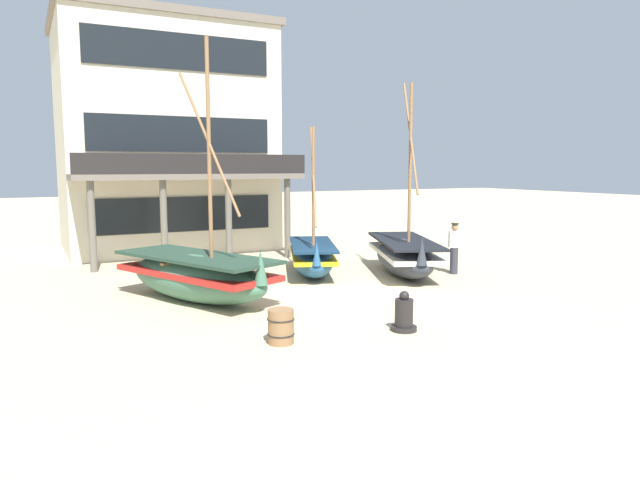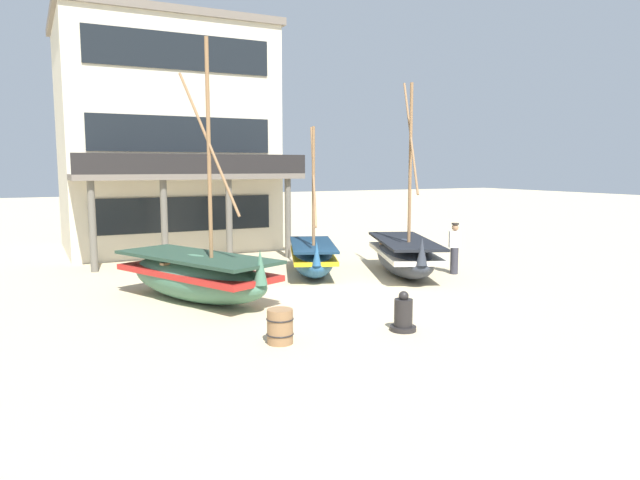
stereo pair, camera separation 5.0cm
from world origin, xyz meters
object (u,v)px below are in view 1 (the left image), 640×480
object	(u,v)px
fisherman_by_hull	(454,249)
wooden_barrel	(281,326)
fishing_boat_centre_large	(197,275)
harbor_building_main	(164,138)
fishing_boat_near_left	(312,257)
capstan_winch	(404,315)
fishing_boat_far_right	(404,255)

from	to	relation	value
fisherman_by_hull	wooden_barrel	world-z (taller)	fisherman_by_hull
fishing_boat_centre_large	harbor_building_main	size ratio (longest dim) A/B	0.70
fishing_boat_centre_large	fisherman_by_hull	xyz separation A→B (m)	(8.56, -0.01, 0.15)
fishing_boat_near_left	capstan_winch	bearing A→B (deg)	-99.47
capstan_winch	wooden_barrel	world-z (taller)	capstan_winch
fishing_boat_far_right	fishing_boat_near_left	bearing A→B (deg)	152.97
wooden_barrel	capstan_winch	bearing A→B (deg)	-7.35
fishing_boat_centre_large	wooden_barrel	world-z (taller)	fishing_boat_centre_large
wooden_barrel	harbor_building_main	bearing A→B (deg)	85.96
fishing_boat_near_left	fishing_boat_far_right	distance (m)	3.00
fishing_boat_near_left	wooden_barrel	xyz separation A→B (m)	(-3.85, -6.41, -0.23)
fishing_boat_far_right	harbor_building_main	size ratio (longest dim) A/B	0.65
fishing_boat_near_left	fishing_boat_centre_large	distance (m)	4.76
fishing_boat_far_right	capstan_winch	size ratio (longest dim) A/B	7.10
fishing_boat_far_right	wooden_barrel	distance (m)	8.26
fisherman_by_hull	capstan_winch	bearing A→B (deg)	-138.15
fishing_boat_near_left	fishing_boat_far_right	bearing A→B (deg)	-27.03
fishing_boat_far_right	fisherman_by_hull	distance (m)	1.68
capstan_winch	harbor_building_main	distance (m)	16.21
capstan_winch	harbor_building_main	xyz separation A→B (m)	(-1.65, 15.52, 4.39)
fishing_boat_near_left	capstan_winch	size ratio (longest dim) A/B	5.50
fishing_boat_centre_large	fisherman_by_hull	distance (m)	8.56
fisherman_by_hull	harbor_building_main	world-z (taller)	harbor_building_main
fishing_boat_near_left	fisherman_by_hull	xyz separation A→B (m)	(4.22, -1.97, 0.25)
fishing_boat_centre_large	wooden_barrel	size ratio (longest dim) A/B	9.52
wooden_barrel	fishing_boat_near_left	bearing A→B (deg)	59.01
fishing_boat_near_left	harbor_building_main	bearing A→B (deg)	107.64
wooden_barrel	harbor_building_main	size ratio (longest dim) A/B	0.07
capstan_winch	fisherman_by_hull	bearing A→B (deg)	41.85
fishing_boat_far_right	capstan_winch	distance (m)	6.61
fishing_boat_centre_large	wooden_barrel	bearing A→B (deg)	-83.75
fishing_boat_near_left	wooden_barrel	bearing A→B (deg)	-120.99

